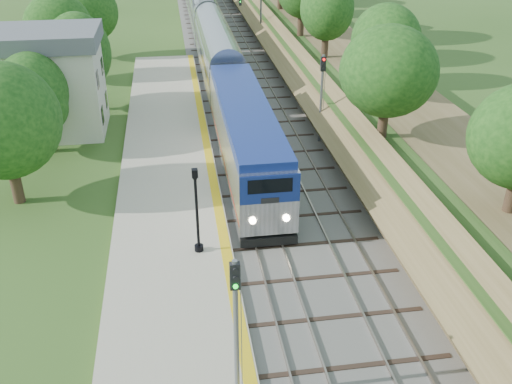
{
  "coord_description": "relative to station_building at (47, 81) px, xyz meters",
  "views": [
    {
      "loc": [
        -4.49,
        -14.14,
        17.31
      ],
      "look_at": [
        -0.5,
        12.41,
        2.8
      ],
      "focal_mm": 40.0,
      "sensor_mm": 36.0,
      "label": 1
    }
  ],
  "objects": [
    {
      "name": "trees_behind_platform",
      "position": [
        2.83,
        -9.33,
        0.44
      ],
      "size": [
        7.82,
        53.32,
        7.21
      ],
      "color": "#332316",
      "rests_on": "ground"
    },
    {
      "name": "signal_farside",
      "position": [
        20.2,
        -5.26,
        0.05
      ],
      "size": [
        0.36,
        0.29,
        6.59
      ],
      "color": "slate",
      "rests_on": "ground"
    },
    {
      "name": "train",
      "position": [
        14.0,
        43.39,
        -1.71
      ],
      "size": [
        3.17,
        127.11,
        4.67
      ],
      "color": "black",
      "rests_on": "trackbed"
    },
    {
      "name": "lamppost_far",
      "position": [
        10.24,
        -19.1,
        -1.59
      ],
      "size": [
        0.47,
        0.47,
        4.75
      ],
      "color": "black",
      "rests_on": "platform"
    },
    {
      "name": "signal_gantry",
      "position": [
        16.47,
        24.99,
        0.73
      ],
      "size": [
        8.4,
        0.38,
        6.2
      ],
      "color": "slate",
      "rests_on": "ground"
    },
    {
      "name": "embankment",
      "position": [
        24.35,
        30.0,
        -2.14
      ],
      "size": [
        10.64,
        170.0,
        11.7
      ],
      "color": "brown",
      "rests_on": "ground"
    },
    {
      "name": "station_building",
      "position": [
        0.0,
        0.0,
        0.0
      ],
      "size": [
        8.6,
        6.6,
        8.0
      ],
      "color": "beige",
      "rests_on": "ground"
    },
    {
      "name": "yellow_stripe",
      "position": [
        11.65,
        -14.0,
        -3.7
      ],
      "size": [
        0.55,
        68.0,
        0.01
      ],
      "primitive_type": "cube",
      "color": "gold",
      "rests_on": "platform"
    },
    {
      "name": "trackbed",
      "position": [
        16.0,
        30.0,
        -4.02
      ],
      "size": [
        9.5,
        170.0,
        0.28
      ],
      "color": "#4C4944",
      "rests_on": "ground"
    },
    {
      "name": "signal_platform",
      "position": [
        11.1,
        -28.82,
        0.01
      ],
      "size": [
        0.35,
        0.28,
        6.05
      ],
      "color": "slate",
      "rests_on": "platform"
    },
    {
      "name": "platform",
      "position": [
        8.8,
        -14.0,
        -3.9
      ],
      "size": [
        6.4,
        68.0,
        0.38
      ],
      "primitive_type": "cube",
      "color": "#AFA68D",
      "rests_on": "ground"
    }
  ]
}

